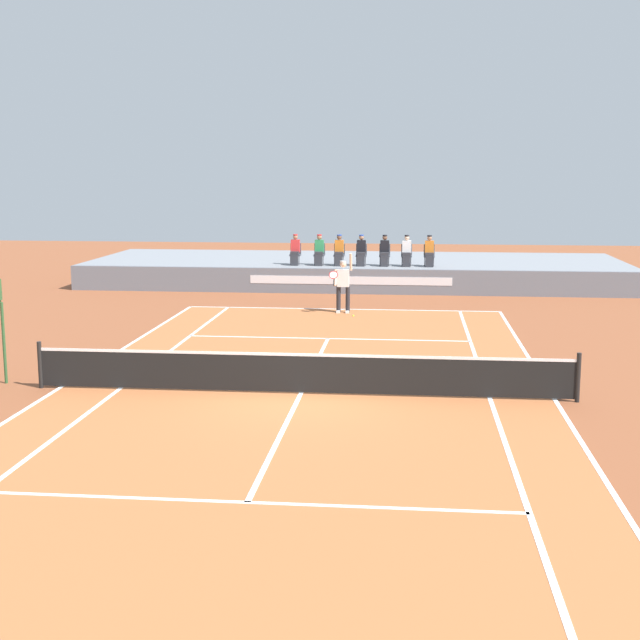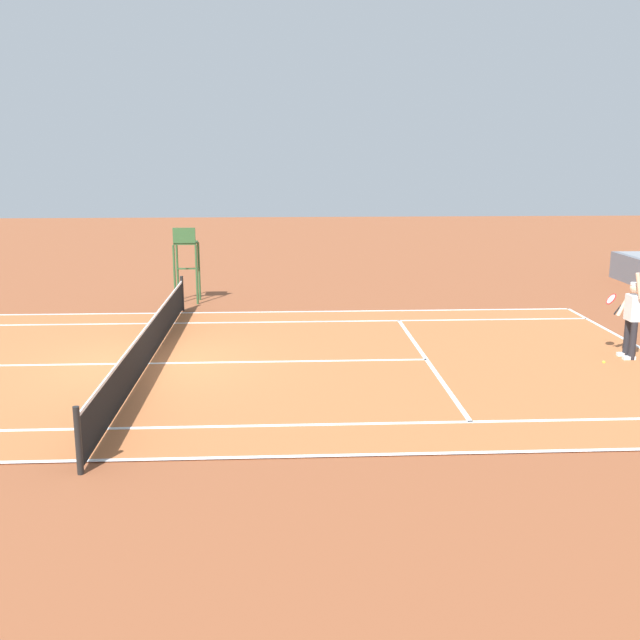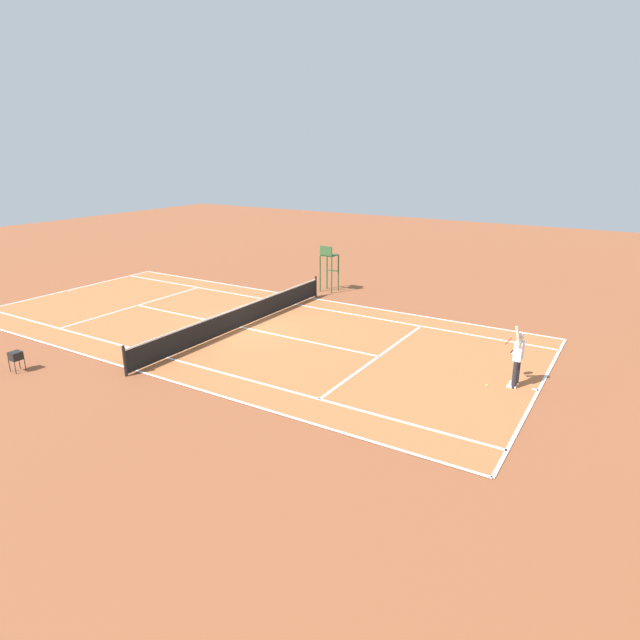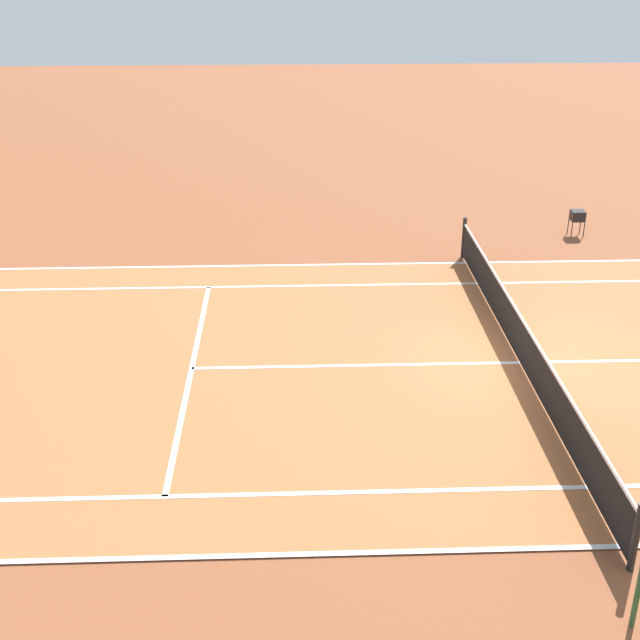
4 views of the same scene
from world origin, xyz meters
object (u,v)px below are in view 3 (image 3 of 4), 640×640
at_px(tennis_player, 517,357).
at_px(ball_hopper, 16,355).
at_px(umpire_chair, 329,262).
at_px(tennis_ball, 487,385).

xyz_separation_m(tennis_player, ball_hopper, (7.51, -14.62, -0.42)).
distance_m(tennis_player, umpire_chair, 13.34).
height_order(tennis_player, ball_hopper, tennis_player).
xyz_separation_m(tennis_player, umpire_chair, (-7.29, -11.16, 0.56)).
bearing_deg(ball_hopper, tennis_ball, 117.10).
height_order(tennis_player, umpire_chair, umpire_chair).
bearing_deg(umpire_chair, tennis_player, 56.87).
distance_m(tennis_player, tennis_ball, 1.29).
relative_size(tennis_ball, umpire_chair, 0.03).
bearing_deg(tennis_player, umpire_chair, -123.13).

